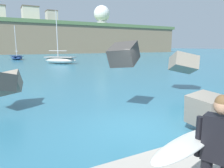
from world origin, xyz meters
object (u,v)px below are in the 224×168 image
(station_building_east, at_px, (52,18))
(station_building_central, at_px, (30,15))
(mooring_buoy_inner, at_px, (56,58))
(radar_dome, at_px, (102,15))
(surfer_with_board, at_px, (209,149))
(boat_mid_centre, at_px, (17,57))
(boat_near_centre, at_px, (60,60))
(boat_near_left, at_px, (119,55))

(station_building_east, bearing_deg, station_building_central, -143.39)
(mooring_buoy_inner, bearing_deg, radar_dome, 54.96)
(mooring_buoy_inner, distance_m, station_building_central, 46.47)
(surfer_with_board, height_order, radar_dome, radar_dome)
(boat_mid_centre, distance_m, mooring_buoy_inner, 7.50)
(surfer_with_board, xyz_separation_m, boat_mid_centre, (-0.10, 43.71, -0.83))
(boat_near_centre, relative_size, boat_mid_centre, 1.17)
(boat_near_left, bearing_deg, mooring_buoy_inner, 172.39)
(mooring_buoy_inner, distance_m, radar_dome, 57.03)
(radar_dome, bearing_deg, mooring_buoy_inner, -125.04)
(radar_dome, bearing_deg, station_building_central, -179.12)
(boat_mid_centre, bearing_deg, station_building_east, 70.48)
(radar_dome, distance_m, station_building_central, 30.65)
(boat_near_left, bearing_deg, surfer_with_board, -118.06)
(boat_mid_centre, bearing_deg, boat_near_left, -10.02)
(station_building_east, bearing_deg, boat_near_left, -85.84)
(surfer_with_board, relative_size, mooring_buoy_inner, 4.70)
(surfer_with_board, bearing_deg, station_building_central, 84.72)
(station_building_central, relative_size, station_building_east, 1.23)
(boat_near_centre, xyz_separation_m, station_building_east, (12.23, 63.64, 13.94))
(station_building_central, xyz_separation_m, station_building_east, (9.46, 7.03, 0.18))
(surfer_with_board, height_order, station_building_central, station_building_central)
(mooring_buoy_inner, bearing_deg, boat_near_centre, -99.05)
(boat_mid_centre, relative_size, station_building_east, 1.02)
(surfer_with_board, bearing_deg, station_building_east, 79.41)
(mooring_buoy_inner, relative_size, station_building_east, 0.07)
(boat_near_centre, height_order, station_building_east, station_building_east)
(mooring_buoy_inner, xyz_separation_m, station_building_central, (0.80, 44.26, 14.14))
(surfer_with_board, height_order, boat_near_left, boat_near_left)
(boat_near_left, height_order, station_building_east, station_building_east)
(boat_near_left, xyz_separation_m, mooring_buoy_inner, (-14.13, 1.89, -0.48))
(boat_mid_centre, distance_m, station_building_central, 45.32)
(boat_mid_centre, height_order, radar_dome, radar_dome)
(mooring_buoy_inner, relative_size, station_building_central, 0.06)
(boat_mid_centre, distance_m, station_building_east, 54.28)
(boat_near_centre, distance_m, radar_dome, 68.01)
(boat_near_centre, bearing_deg, station_building_central, 87.20)
(surfer_with_board, xyz_separation_m, station_building_central, (7.95, 86.08, 13.08))
(boat_near_centre, distance_m, station_building_central, 58.33)
(surfer_with_board, xyz_separation_m, boat_near_centre, (5.19, 29.47, -0.69))
(surfer_with_board, bearing_deg, mooring_buoy_inner, 80.29)
(boat_mid_centre, xyz_separation_m, station_building_central, (8.05, 42.37, 13.92))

